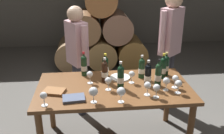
{
  "coord_description": "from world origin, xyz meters",
  "views": [
    {
      "loc": [
        -0.26,
        -2.5,
        2.01
      ],
      "look_at": [
        0.0,
        0.2,
        0.91
      ],
      "focal_mm": 40.42,
      "sensor_mm": 36.0,
      "label": 1
    }
  ],
  "objects_px": {
    "wine_glass_2": "(121,92)",
    "wine_glass_3": "(166,81)",
    "wine_bottle_0": "(163,68)",
    "wine_glass_0": "(44,96)",
    "wine_glass_4": "(175,79)",
    "leather_ledger": "(54,91)",
    "sommelier_presenting": "(170,41)",
    "wine_bottle_2": "(105,66)",
    "tasting_notebook": "(74,98)",
    "wine_bottle_8": "(148,75)",
    "wine_glass_8": "(93,92)",
    "wine_bottle_1": "(84,65)",
    "wine_glass_6": "(179,84)",
    "wine_glass_9": "(90,75)",
    "wine_glass_5": "(132,75)",
    "wine_bottle_4": "(121,77)",
    "wine_bottle_3": "(142,68)",
    "wine_bottle_6": "(158,75)",
    "taster_seated_left": "(77,53)",
    "wine_glass_1": "(148,86)",
    "wine_bottle_5": "(105,71)",
    "wine_glass_10": "(108,81)",
    "dining_table": "(114,93)",
    "wine_bottle_7": "(166,65)",
    "serving_plate": "(120,77)",
    "wine_glass_7": "(157,88)"
  },
  "relations": [
    {
      "from": "wine_glass_1",
      "to": "wine_glass_9",
      "type": "bearing_deg",
      "value": 149.9
    },
    {
      "from": "wine_bottle_1",
      "to": "wine_bottle_2",
      "type": "bearing_deg",
      "value": -9.2
    },
    {
      "from": "wine_glass_3",
      "to": "sommelier_presenting",
      "type": "xyz_separation_m",
      "value": [
        0.31,
        0.9,
        0.18
      ]
    },
    {
      "from": "wine_bottle_8",
      "to": "wine_bottle_1",
      "type": "bearing_deg",
      "value": 152.23
    },
    {
      "from": "wine_glass_5",
      "to": "sommelier_presenting",
      "type": "relative_size",
      "value": 0.08
    },
    {
      "from": "wine_glass_0",
      "to": "wine_glass_9",
      "type": "xyz_separation_m",
      "value": [
        0.44,
        0.45,
        0.0
      ]
    },
    {
      "from": "wine_bottle_8",
      "to": "taster_seated_left",
      "type": "height_order",
      "value": "taster_seated_left"
    },
    {
      "from": "wine_bottle_0",
      "to": "wine_glass_10",
      "type": "bearing_deg",
      "value": -159.76
    },
    {
      "from": "wine_glass_4",
      "to": "leather_ledger",
      "type": "bearing_deg",
      "value": 179.6
    },
    {
      "from": "wine_glass_8",
      "to": "wine_bottle_8",
      "type": "bearing_deg",
      "value": 26.34
    },
    {
      "from": "wine_glass_3",
      "to": "wine_glass_6",
      "type": "xyz_separation_m",
      "value": [
        0.11,
        -0.08,
        -0.0
      ]
    },
    {
      "from": "wine_glass_6",
      "to": "leather_ledger",
      "type": "distance_m",
      "value": 1.31
    },
    {
      "from": "wine_bottle_1",
      "to": "wine_glass_6",
      "type": "relative_size",
      "value": 2.02
    },
    {
      "from": "wine_glass_5",
      "to": "wine_glass_9",
      "type": "xyz_separation_m",
      "value": [
        -0.47,
        0.04,
        0.0
      ]
    },
    {
      "from": "wine_bottle_8",
      "to": "tasting_notebook",
      "type": "distance_m",
      "value": 0.84
    },
    {
      "from": "wine_bottle_8",
      "to": "taster_seated_left",
      "type": "bearing_deg",
      "value": 136.37
    },
    {
      "from": "wine_glass_9",
      "to": "wine_glass_2",
      "type": "bearing_deg",
      "value": -57.17
    },
    {
      "from": "wine_bottle_2",
      "to": "tasting_notebook",
      "type": "xyz_separation_m",
      "value": [
        -0.36,
        -0.55,
        -0.11
      ]
    },
    {
      "from": "wine_bottle_4",
      "to": "wine_bottle_3",
      "type": "bearing_deg",
      "value": 41.59
    },
    {
      "from": "wine_bottle_8",
      "to": "wine_glass_8",
      "type": "xyz_separation_m",
      "value": [
        -0.61,
        -0.3,
        -0.02
      ]
    },
    {
      "from": "dining_table",
      "to": "wine_glass_0",
      "type": "relative_size",
      "value": 11.79
    },
    {
      "from": "taster_seated_left",
      "to": "wine_glass_1",
      "type": "bearing_deg",
      "value": -52.21
    },
    {
      "from": "wine_bottle_0",
      "to": "wine_glass_10",
      "type": "height_order",
      "value": "wine_bottle_0"
    },
    {
      "from": "wine_bottle_2",
      "to": "wine_bottle_1",
      "type": "bearing_deg",
      "value": 170.8
    },
    {
      "from": "wine_glass_5",
      "to": "wine_glass_8",
      "type": "distance_m",
      "value": 0.6
    },
    {
      "from": "wine_bottle_0",
      "to": "wine_glass_0",
      "type": "relative_size",
      "value": 2.14
    },
    {
      "from": "wine_bottle_4",
      "to": "wine_glass_5",
      "type": "distance_m",
      "value": 0.19
    },
    {
      "from": "wine_bottle_6",
      "to": "wine_glass_5",
      "type": "xyz_separation_m",
      "value": [
        -0.28,
        0.1,
        -0.03
      ]
    },
    {
      "from": "wine_glass_8",
      "to": "wine_glass_10",
      "type": "height_order",
      "value": "wine_glass_8"
    },
    {
      "from": "wine_glass_6",
      "to": "wine_glass_8",
      "type": "distance_m",
      "value": 0.89
    },
    {
      "from": "wine_bottle_0",
      "to": "wine_glass_0",
      "type": "xyz_separation_m",
      "value": [
        -1.3,
        -0.51,
        -0.03
      ]
    },
    {
      "from": "wine_glass_2",
      "to": "wine_glass_3",
      "type": "bearing_deg",
      "value": 21.86
    },
    {
      "from": "wine_glass_5",
      "to": "sommelier_presenting",
      "type": "bearing_deg",
      "value": 46.43
    },
    {
      "from": "wine_bottle_1",
      "to": "tasting_notebook",
      "type": "xyz_separation_m",
      "value": [
        -0.1,
        -0.59,
        -0.12
      ]
    },
    {
      "from": "wine_bottle_1",
      "to": "wine_glass_3",
      "type": "distance_m",
      "value": 1.0
    },
    {
      "from": "wine_bottle_3",
      "to": "wine_glass_6",
      "type": "xyz_separation_m",
      "value": [
        0.3,
        -0.43,
        -0.02
      ]
    },
    {
      "from": "wine_bottle_1",
      "to": "tasting_notebook",
      "type": "height_order",
      "value": "wine_bottle_1"
    },
    {
      "from": "wine_bottle_3",
      "to": "wine_glass_6",
      "type": "height_order",
      "value": "wine_bottle_3"
    },
    {
      "from": "wine_bottle_1",
      "to": "serving_plate",
      "type": "relative_size",
      "value": 1.25
    },
    {
      "from": "wine_bottle_3",
      "to": "wine_glass_7",
      "type": "relative_size",
      "value": 1.91
    },
    {
      "from": "dining_table",
      "to": "wine_glass_4",
      "type": "distance_m",
      "value": 0.7
    },
    {
      "from": "wine_bottle_7",
      "to": "wine_glass_5",
      "type": "xyz_separation_m",
      "value": [
        -0.45,
        -0.18,
        -0.02
      ]
    },
    {
      "from": "leather_ledger",
      "to": "tasting_notebook",
      "type": "bearing_deg",
      "value": -22.7
    },
    {
      "from": "wine_bottle_5",
      "to": "wine_glass_6",
      "type": "height_order",
      "value": "wine_bottle_5"
    },
    {
      "from": "wine_glass_4",
      "to": "taster_seated_left",
      "type": "distance_m",
      "value": 1.36
    },
    {
      "from": "wine_bottle_6",
      "to": "wine_glass_1",
      "type": "xyz_separation_m",
      "value": [
        -0.16,
        -0.2,
        -0.03
      ]
    },
    {
      "from": "leather_ledger",
      "to": "sommelier_presenting",
      "type": "distance_m",
      "value": 1.74
    },
    {
      "from": "wine_bottle_5",
      "to": "wine_bottle_3",
      "type": "bearing_deg",
      "value": 8.87
    },
    {
      "from": "wine_glass_1",
      "to": "serving_plate",
      "type": "bearing_deg",
      "value": 116.71
    },
    {
      "from": "wine_bottle_2",
      "to": "wine_glass_5",
      "type": "bearing_deg",
      "value": -38.72
    }
  ]
}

